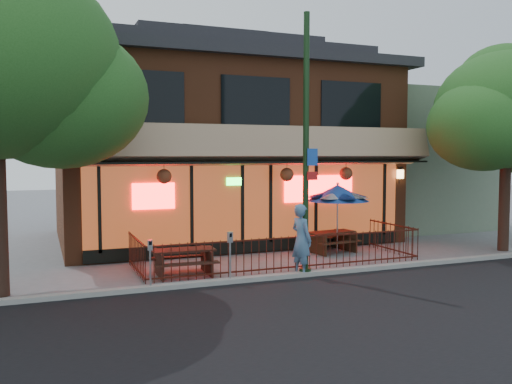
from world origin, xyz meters
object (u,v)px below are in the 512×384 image
at_px(street_light, 306,159).
at_px(picnic_table_right, 331,239).
at_px(street_tree_right, 506,104).
at_px(patio_umbrella, 338,193).
at_px(pedestrian, 301,240).
at_px(parking_meter_far, 150,256).
at_px(parking_meter_near, 230,249).
at_px(picnic_table_left, 183,258).

relative_size(street_light, picnic_table_right, 3.89).
relative_size(street_tree_right, patio_umbrella, 2.99).
height_order(pedestrian, parking_meter_far, pedestrian).
height_order(street_tree_right, parking_meter_near, street_tree_right).
bearing_deg(parking_meter_near, street_light, 2.04).
relative_size(street_tree_right, parking_meter_far, 5.71).
distance_m(street_tree_right, picnic_table_left, 11.98).
xyz_separation_m(street_light, picnic_table_left, (-3.06, 1.23, -2.68)).
xyz_separation_m(picnic_table_left, pedestrian, (2.97, -1.18, 0.50)).
relative_size(picnic_table_right, parking_meter_far, 1.46).
bearing_deg(patio_umbrella, street_light, -134.15).
bearing_deg(picnic_table_left, picnic_table_right, 16.13).
xyz_separation_m(picnic_table_right, patio_umbrella, (0.09, -0.26, 1.55)).
relative_size(picnic_table_left, parking_meter_near, 1.32).
bearing_deg(picnic_table_left, parking_meter_near, -55.88).
distance_m(street_light, picnic_table_right, 4.56).
distance_m(picnic_table_left, patio_umbrella, 5.89).
bearing_deg(parking_meter_near, parking_meter_far, 180.00).
bearing_deg(parking_meter_near, street_tree_right, 5.96).
distance_m(street_light, picnic_table_left, 4.25).
height_order(street_light, pedestrian, street_light).
xyz_separation_m(street_tree_right, parking_meter_far, (-12.24, -1.07, -4.13)).
height_order(picnic_table_left, pedestrian, pedestrian).
xyz_separation_m(street_light, parking_meter_near, (-2.18, -0.08, -2.26)).
relative_size(street_light, street_tree_right, 1.00).
bearing_deg(parking_meter_far, patio_umbrella, 21.46).
height_order(street_light, picnic_table_right, street_light).
bearing_deg(street_tree_right, pedestrian, -173.44).
relative_size(picnic_table_left, parking_meter_far, 1.41).
relative_size(patio_umbrella, parking_meter_far, 1.91).
bearing_deg(picnic_table_left, street_tree_right, -1.25).
distance_m(picnic_table_right, parking_meter_near, 5.41).
bearing_deg(picnic_table_left, parking_meter_far, -131.10).
bearing_deg(pedestrian, picnic_table_right, -55.03).
distance_m(picnic_table_left, picnic_table_right, 5.66).
bearing_deg(parking_meter_far, parking_meter_near, -0.00).
relative_size(street_tree_right, parking_meter_near, 5.35).
bearing_deg(street_tree_right, parking_meter_far, -175.02).
bearing_deg(patio_umbrella, parking_meter_far, -158.54).
distance_m(pedestrian, parking_meter_near, 2.09).
xyz_separation_m(picnic_table_left, parking_meter_near, (0.89, -1.31, 0.42)).
distance_m(street_tree_right, parking_meter_near, 11.05).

